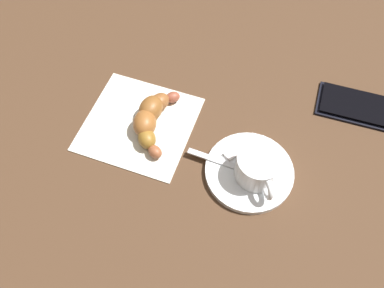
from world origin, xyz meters
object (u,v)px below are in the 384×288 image
sugar_packet (241,147)px  espresso_cup (259,166)px  saucer (249,171)px  napkin (139,124)px  teaspoon (246,170)px  croissant (150,118)px  cell_phone (359,107)px

sugar_packet → espresso_cup: bearing=78.6°
sugar_packet → saucer: bearing=68.3°
saucer → espresso_cup: bearing=-171.2°
saucer → napkin: bearing=7.5°
espresso_cup → napkin: size_ratio=0.44×
teaspoon → croissant: size_ratio=1.09×
espresso_cup → croissant: bearing=5.1°
teaspoon → cell_phone: (-0.10, -0.22, -0.01)m
croissant → teaspoon: bearing=-176.7°
saucer → croissant: (0.18, 0.02, 0.02)m
saucer → croissant: size_ratio=1.05×
saucer → sugar_packet: size_ratio=2.20×
napkin → cell_phone: cell_phone is taller
saucer → teaspoon: teaspoon is taller
sugar_packet → croissant: bearing=-56.3°
saucer → cell_phone: same height
espresso_cup → croissant: size_ratio=0.60×
teaspoon → napkin: 0.20m
saucer → teaspoon: bearing=48.2°
espresso_cup → sugar_packet: espresso_cup is taller
espresso_cup → cell_phone: bearing=-110.9°
sugar_packet → napkin: size_ratio=0.35×
saucer → teaspoon: 0.01m
saucer → sugar_packet: sugar_packet is taller
croissant → sugar_packet: bearing=-164.5°
espresso_cup → napkin: espresso_cup is taller
napkin → teaspoon: bearing=-173.9°
cell_phone → teaspoon: bearing=66.0°
napkin → cell_phone: bearing=-140.5°
saucer → teaspoon: (0.00, 0.01, 0.01)m
napkin → sugar_packet: bearing=-162.7°
saucer → croissant: croissant is taller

